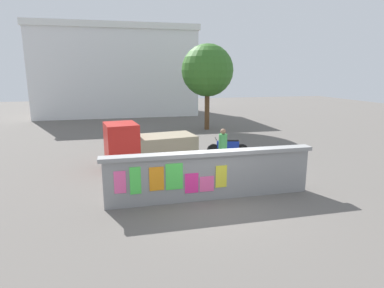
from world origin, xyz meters
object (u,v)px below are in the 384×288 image
object	(u,v)px
person_walking	(223,144)
tree_roadside	(207,71)
motorcycle	(229,147)
bicycle_near	(247,173)
auto_rickshaw_truck	(146,145)

from	to	relation	value
person_walking	tree_roadside	distance (m)	9.53
person_walking	tree_roadside	xyz separation A→B (m)	(1.89, 8.87, 2.92)
motorcycle	person_walking	size ratio (longest dim) A/B	1.16
bicycle_near	person_walking	world-z (taller)	person_walking
auto_rickshaw_truck	tree_roadside	world-z (taller)	tree_roadside
bicycle_near	motorcycle	bearing A→B (deg)	80.32
bicycle_near	person_walking	distance (m)	2.07
tree_roadside	auto_rickshaw_truck	bearing A→B (deg)	-121.50
motorcycle	tree_roadside	size ratio (longest dim) A/B	0.33
motorcycle	bicycle_near	bearing A→B (deg)	-99.68
auto_rickshaw_truck	person_walking	xyz separation A→B (m)	(2.96, -0.97, 0.09)
auto_rickshaw_truck	bicycle_near	size ratio (longest dim) A/B	2.23
bicycle_near	tree_roadside	size ratio (longest dim) A/B	0.30
bicycle_near	tree_roadside	bearing A→B (deg)	81.30
motorcycle	bicycle_near	xyz separation A→B (m)	(-0.61, -3.60, -0.10)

